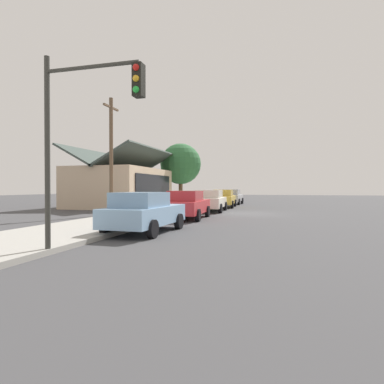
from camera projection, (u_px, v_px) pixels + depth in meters
ground_plane at (246, 214)px, 22.49m from camera, size 120.00×120.00×0.00m
sidewalk_curb at (169, 211)px, 23.96m from camera, size 60.00×4.20×0.16m
car_skyblue at (144, 212)px, 12.92m from camera, size 4.50×2.16×1.59m
car_cherry at (187, 204)px, 18.62m from camera, size 4.77×2.16×1.59m
car_ivory at (210, 201)px, 24.32m from camera, size 4.86×2.25×1.59m
car_mustard at (224, 198)px, 29.55m from camera, size 4.80×2.17×1.59m
car_silver at (232, 197)px, 35.08m from camera, size 4.38×2.07×1.59m
storefront_building at (122, 186)px, 30.51m from camera, size 10.52×6.75×5.37m
shade_tree at (181, 164)px, 36.17m from camera, size 4.47×4.47×6.62m
traffic_light_main at (82, 120)px, 8.33m from camera, size 0.37×2.79×5.20m
utility_pole_wooden at (111, 154)px, 21.06m from camera, size 1.80×0.24×7.50m
fire_hydrant_red at (198, 203)px, 26.50m from camera, size 0.22×0.22×0.71m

